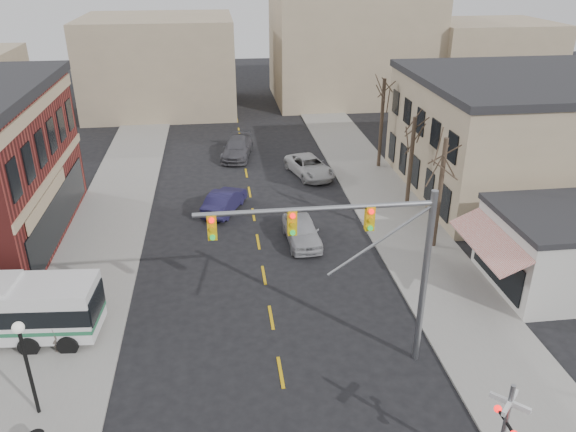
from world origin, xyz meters
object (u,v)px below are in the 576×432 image
(street_lamp, at_px, (24,349))
(pedestrian_far, at_px, (78,288))
(pedestrian_near, at_px, (55,335))
(traffic_signal_mast, at_px, (365,248))
(car_c, at_px, (309,167))
(car_d, at_px, (237,148))
(car_a, at_px, (302,230))
(car_b, at_px, (225,201))

(street_lamp, bearing_deg, pedestrian_far, 89.82)
(street_lamp, xyz_separation_m, pedestrian_near, (-0.20, 3.81, -2.24))
(traffic_signal_mast, relative_size, pedestrian_near, 6.07)
(traffic_signal_mast, bearing_deg, pedestrian_near, 169.39)
(car_c, bearing_deg, traffic_signal_mast, -109.26)
(car_c, height_order, car_d, car_d)
(street_lamp, distance_m, car_c, 28.18)
(traffic_signal_mast, xyz_separation_m, car_a, (-0.71, 11.47, -4.89))
(traffic_signal_mast, xyz_separation_m, street_lamp, (-12.93, -1.35, -2.58))
(street_lamp, xyz_separation_m, pedestrian_far, (0.02, 7.63, -2.23))
(car_a, xyz_separation_m, pedestrian_near, (-12.42, -9.01, 0.08))
(street_lamp, bearing_deg, car_a, 46.37)
(car_a, height_order, pedestrian_near, pedestrian_near)
(car_b, bearing_deg, pedestrian_near, 84.13)
(car_c, bearing_deg, car_a, -116.93)
(street_lamp, bearing_deg, pedestrian_near, 92.97)
(pedestrian_near, bearing_deg, street_lamp, 168.30)
(pedestrian_near, bearing_deg, car_c, -50.79)
(car_a, distance_m, car_c, 11.43)
(car_c, distance_m, pedestrian_near, 25.01)
(traffic_signal_mast, distance_m, street_lamp, 13.26)
(car_a, height_order, pedestrian_far, pedestrian_far)
(traffic_signal_mast, xyz_separation_m, car_c, (1.61, 22.66, -4.96))
(car_d, distance_m, pedestrian_far, 23.39)
(pedestrian_near, bearing_deg, car_a, -68.71)
(car_a, relative_size, pedestrian_far, 3.08)
(car_d, height_order, pedestrian_near, pedestrian_near)
(street_lamp, height_order, car_a, street_lamp)
(traffic_signal_mast, distance_m, pedestrian_far, 15.14)
(street_lamp, relative_size, car_b, 0.89)
(traffic_signal_mast, height_order, car_c, traffic_signal_mast)
(car_a, distance_m, pedestrian_near, 15.34)
(street_lamp, xyz_separation_m, car_a, (12.22, 12.82, -2.32))
(car_a, xyz_separation_m, car_c, (2.32, 11.19, -0.06))
(traffic_signal_mast, xyz_separation_m, car_d, (-3.89, 27.86, -4.89))
(car_a, distance_m, car_d, 16.70)
(car_c, relative_size, pedestrian_far, 3.49)
(street_lamp, xyz_separation_m, car_b, (7.65, 18.02, -2.35))
(car_b, relative_size, pedestrian_far, 3.04)
(car_a, xyz_separation_m, car_d, (-3.18, 16.39, 0.00))
(car_d, distance_m, pedestrian_near, 27.03)
(street_lamp, bearing_deg, car_c, 58.80)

